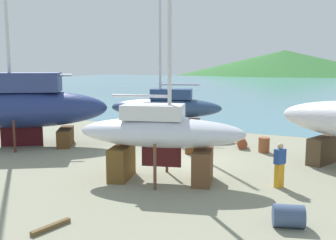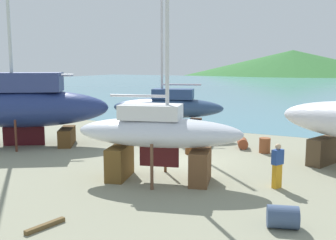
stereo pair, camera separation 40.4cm
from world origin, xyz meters
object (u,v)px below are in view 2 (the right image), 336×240
(worker, at_px, (277,165))
(barrel_rust_mid, at_px, (191,146))
(sailboat_far_slipway, at_px, (23,107))
(sailboat_mid_port, at_px, (158,135))
(barrel_tar_black, at_px, (283,217))
(sailboat_small_center, at_px, (168,108))
(barrel_tipped_center, at_px, (243,143))
(barrel_rust_near, at_px, (265,145))

(worker, distance_m, barrel_rust_mid, 6.26)
(worker, bearing_deg, sailboat_far_slipway, 22.67)
(sailboat_mid_port, relative_size, barrel_tar_black, 11.41)
(sailboat_small_center, bearing_deg, sailboat_far_slipway, 28.51)
(sailboat_small_center, xyz_separation_m, barrel_rust_mid, (3.26, -3.79, -1.37))
(barrel_rust_mid, bearing_deg, barrel_tipped_center, 52.09)
(sailboat_far_slipway, distance_m, barrel_tar_black, 16.10)
(sailboat_small_center, bearing_deg, barrel_rust_mid, 113.69)
(sailboat_mid_port, distance_m, sailboat_small_center, 9.40)
(sailboat_small_center, distance_m, barrel_tar_black, 14.46)
(barrel_rust_near, bearing_deg, barrel_tipped_center, 157.12)
(barrel_tar_black, xyz_separation_m, barrel_rust_mid, (-5.96, 7.26, 0.10))
(sailboat_far_slipway, xyz_separation_m, barrel_tipped_center, (11.21, 4.83, -1.93))
(sailboat_far_slipway, relative_size, worker, 9.82)
(barrel_rust_mid, bearing_deg, sailboat_mid_port, -82.31)
(sailboat_mid_port, distance_m, barrel_tar_black, 6.07)
(sailboat_far_slipway, bearing_deg, barrel_tar_black, 129.32)
(barrel_tar_black, bearing_deg, sailboat_far_slipway, 161.95)
(sailboat_mid_port, height_order, barrel_tar_black, sailboat_mid_port)
(sailboat_mid_port, bearing_deg, sailboat_small_center, 99.22)
(sailboat_mid_port, height_order, worker, sailboat_mid_port)
(worker, distance_m, barrel_tipped_center, 6.94)
(barrel_tipped_center, relative_size, barrel_rust_near, 1.08)
(worker, xyz_separation_m, barrel_rust_mid, (-5.06, 3.66, -0.45))
(sailboat_mid_port, xyz_separation_m, barrel_tipped_center, (1.32, 7.29, -1.57))
(sailboat_far_slipway, height_order, sailboat_small_center, sailboat_far_slipway)
(sailboat_mid_port, bearing_deg, barrel_rust_mid, 82.41)
(barrel_tar_black, bearing_deg, sailboat_small_center, 129.84)
(sailboat_small_center, relative_size, barrel_tar_black, 12.70)
(barrel_tipped_center, bearing_deg, barrel_rust_mid, -127.91)
(sailboat_small_center, xyz_separation_m, worker, (8.32, -7.45, -0.92))
(sailboat_mid_port, relative_size, barrel_rust_near, 12.69)
(barrel_tipped_center, height_order, barrel_rust_mid, barrel_rust_mid)
(sailboat_mid_port, bearing_deg, barrel_tar_black, -40.36)
(worker, bearing_deg, barrel_rust_mid, -7.80)
(worker, distance_m, barrel_rust_near, 5.91)
(sailboat_far_slipway, bearing_deg, sailboat_mid_port, 133.37)
(sailboat_far_slipway, xyz_separation_m, barrel_rust_mid, (9.24, 2.30, -1.78))
(worker, distance_m, barrel_tar_black, 3.75)
(barrel_tipped_center, bearing_deg, sailboat_far_slipway, -156.70)
(sailboat_far_slipway, distance_m, barrel_rust_near, 13.37)
(sailboat_far_slipway, height_order, barrel_tar_black, sailboat_far_slipway)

